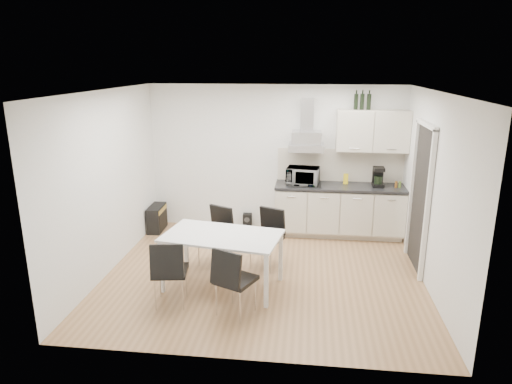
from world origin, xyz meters
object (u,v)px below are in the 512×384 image
chair_near_right (236,280)px  chair_far_left (214,237)px  floor_speaker (247,221)px  guitar_amp (157,218)px  chair_near_left (170,272)px  chair_far_right (266,240)px  dining_table (222,240)px  kitchenette (341,190)px

chair_near_right → chair_far_left: bearing=136.6°
chair_far_left → floor_speaker: (0.27, 1.65, -0.31)m
guitar_amp → chair_near_right: bearing=-56.6°
chair_far_left → chair_near_right: size_ratio=1.00×
chair_near_left → guitar_amp: size_ratio=1.57×
chair_near_left → guitar_amp: bearing=103.8°
chair_far_right → guitar_amp: 2.52m
dining_table → chair_far_right: (0.53, 0.67, -0.24)m
chair_near_left → floor_speaker: 2.94m
chair_far_left → chair_far_right: size_ratio=1.00×
kitchenette → chair_near_right: (-1.41, -2.84, -0.39)m
chair_far_left → chair_near_left: 1.26m
chair_far_right → chair_far_left: bearing=23.0°
chair_near_right → guitar_amp: size_ratio=1.57×
chair_far_right → guitar_amp: chair_far_right is taller
kitchenette → chair_far_left: (-1.95, -1.49, -0.39)m
chair_far_left → chair_far_right: 0.78m
dining_table → guitar_amp: (-1.60, 2.00, -0.45)m
chair_near_left → chair_far_left: bearing=67.5°
chair_far_right → floor_speaker: 1.76m
dining_table → chair_far_left: chair_far_left is taller
kitchenette → chair_near_left: (-2.26, -2.70, -0.39)m
kitchenette → dining_table: bearing=-128.2°
dining_table → floor_speaker: bearing=99.0°
chair_near_left → chair_near_right: 0.86m
chair_near_left → dining_table: bearing=36.0°
chair_near_left → chair_far_right: bearing=39.8°
chair_far_left → floor_speaker: 1.70m
kitchenette → chair_far_left: size_ratio=2.86×
dining_table → kitchenette: bearing=61.3°
chair_far_left → kitchenette: bearing=-116.5°
chair_near_right → guitar_amp: (-1.89, 2.68, -0.21)m
chair_far_right → guitar_amp: bearing=-8.7°
chair_far_right → chair_near_right: 1.37m
chair_far_left → chair_near_left: (-0.31, -1.22, 0.00)m
chair_near_right → chair_far_right: bearing=104.8°
kitchenette → chair_near_right: bearing=-116.3°
kitchenette → chair_far_left: 2.48m
chair_far_left → chair_near_left: bearing=102.1°
chair_near_right → floor_speaker: chair_near_right is taller
guitar_amp → chair_far_right: bearing=-33.9°
chair_near_left → floor_speaker: size_ratio=3.30×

